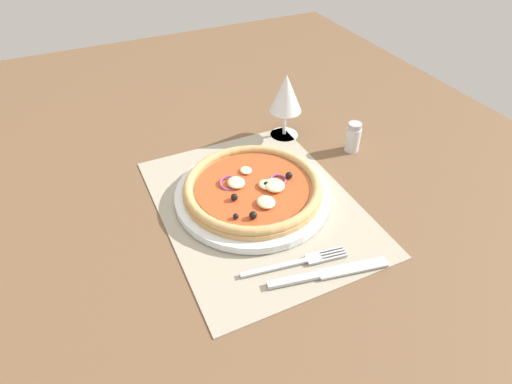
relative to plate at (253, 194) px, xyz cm
name	(u,v)px	position (x,y,z in cm)	size (l,w,h in cm)	color
ground_plane	(257,211)	(2.20, -0.08, -2.35)	(190.00, 140.00, 2.40)	brown
placemat	(257,205)	(2.20, -0.08, -0.95)	(45.30, 34.84, 0.40)	#A39984
plate	(253,194)	(0.00, 0.00, 0.00)	(29.43, 29.43, 1.49)	white
pizza	(253,187)	(0.05, 0.03, 1.83)	(26.25, 26.25, 2.68)	tan
fork	(300,262)	(18.05, 0.07, -0.53)	(4.17, 18.02, 0.44)	#B2B5BA
knife	(330,273)	(22.06, 3.15, -0.49)	(5.40, 19.95, 0.62)	#B2B5BA
wine_glass	(286,96)	(-17.66, 16.13, 8.90)	(7.20, 7.20, 14.90)	silver
pepper_shaker	(353,137)	(-5.90, 26.72, 2.11)	(3.20, 3.20, 6.70)	silver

